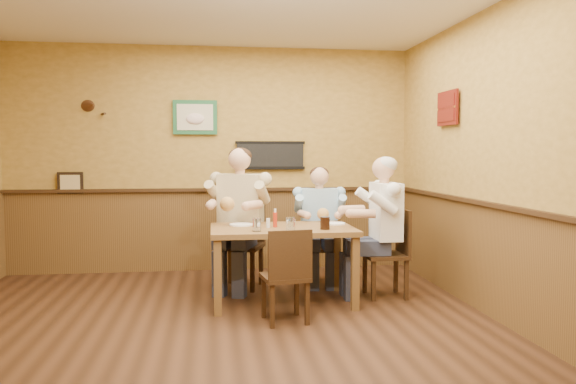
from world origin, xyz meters
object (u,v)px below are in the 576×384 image
object	(u,v)px
chair_right_end	(385,253)
diner_blue_polo	(319,231)
dining_table	(282,236)
water_glass_mid	(291,224)
chair_near_side	(285,275)
pepper_shaker	(258,223)
salt_shaker	(268,223)
chair_back_right	(319,246)
cola_tumbler	(325,223)
chair_back_left	(241,244)
hot_sauce_bottle	(275,219)
diner_tan_shirt	(241,225)
diner_white_elder	(386,234)
water_glass_left	(257,225)

from	to	relation	value
chair_right_end	diner_blue_polo	bearing A→B (deg)	-140.85
dining_table	water_glass_mid	size ratio (longest dim) A/B	10.89
chair_near_side	pepper_shaker	world-z (taller)	same
salt_shaker	pepper_shaker	distance (m)	0.11
chair_near_side	salt_shaker	xyz separation A→B (m)	(-0.08, 0.62, 0.38)
salt_shaker	chair_back_right	bearing A→B (deg)	50.39
cola_tumbler	salt_shaker	distance (m)	0.56
chair_back_left	hot_sauce_bottle	world-z (taller)	chair_back_left
chair_back_left	diner_tan_shirt	distance (m)	0.21
cola_tumbler	diner_white_elder	bearing A→B (deg)	22.97
diner_tan_shirt	water_glass_mid	distance (m)	1.03
chair_near_side	water_glass_mid	size ratio (longest dim) A/B	6.47
cola_tumbler	hot_sauce_bottle	bearing A→B (deg)	153.78
chair_right_end	cola_tumbler	xyz separation A→B (m)	(-0.69, -0.29, 0.36)
diner_tan_shirt	salt_shaker	world-z (taller)	diner_tan_shirt
chair_right_end	hot_sauce_bottle	bearing A→B (deg)	-85.68
diner_white_elder	cola_tumbler	size ratio (longest dim) A/B	10.71
chair_back_left	diner_tan_shirt	size ratio (longest dim) A/B	0.70
salt_shaker	cola_tumbler	bearing A→B (deg)	-20.84
cola_tumbler	chair_right_end	bearing A→B (deg)	22.97
pepper_shaker	dining_table	bearing A→B (deg)	-5.04
water_glass_mid	salt_shaker	world-z (taller)	water_glass_mid
diner_blue_polo	salt_shaker	bearing A→B (deg)	-124.58
chair_back_right	diner_blue_polo	bearing A→B (deg)	0.00
water_glass_mid	chair_back_left	bearing A→B (deg)	114.13
chair_near_side	diner_tan_shirt	distance (m)	1.37
chair_back_right	diner_white_elder	xyz separation A→B (m)	(0.56, -0.71, 0.23)
chair_near_side	pepper_shaker	bearing A→B (deg)	-82.87
chair_near_side	salt_shaker	bearing A→B (deg)	-90.40
chair_back_right	water_glass_mid	xyz separation A→B (m)	(-0.48, -1.06, 0.40)
hot_sauce_bottle	pepper_shaker	distance (m)	0.18
chair_back_left	water_glass_mid	bearing A→B (deg)	-46.18
chair_right_end	diner_tan_shirt	xyz separation A→B (m)	(-1.45, 0.59, 0.24)
hot_sauce_bottle	cola_tumbler	bearing A→B (deg)	-26.22
chair_near_side	cola_tumbler	size ratio (longest dim) A/B	6.88
chair_near_side	water_glass_mid	world-z (taller)	water_glass_mid
water_glass_left	chair_back_left	bearing A→B (deg)	96.38
diner_tan_shirt	hot_sauce_bottle	size ratio (longest dim) A/B	8.35
chair_back_right	pepper_shaker	distance (m)	1.14
chair_back_left	diner_white_elder	size ratio (longest dim) A/B	0.75
chair_right_end	chair_near_side	world-z (taller)	chair_right_end
chair_right_end	chair_back_right	bearing A→B (deg)	-140.85
dining_table	salt_shaker	xyz separation A→B (m)	(-0.14, -0.02, 0.14)
chair_near_side	cola_tumbler	distance (m)	0.73
chair_back_right	cola_tumbler	bearing A→B (deg)	-92.69
water_glass_left	water_glass_mid	world-z (taller)	water_glass_mid
chair_right_end	diner_white_elder	bearing A→B (deg)	180.00
cola_tumbler	salt_shaker	world-z (taller)	cola_tumbler
diner_tan_shirt	water_glass_left	xyz separation A→B (m)	(0.10, -0.92, 0.12)
chair_near_side	chair_right_end	bearing A→B (deg)	-155.92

